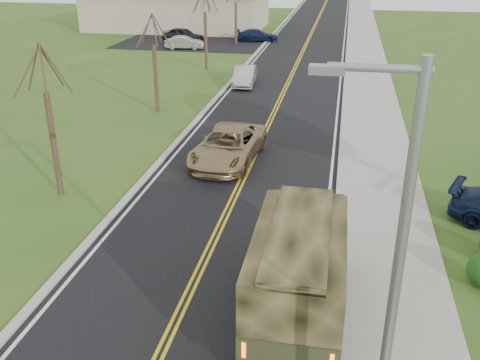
# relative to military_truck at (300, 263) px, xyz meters

# --- Properties ---
(road) EXTENTS (8.00, 120.00, 0.01)m
(road) POSITION_rel_military_truck_xyz_m (-3.20, 36.13, -1.79)
(road) COLOR black
(road) RESTS_ON ground
(curb_right) EXTENTS (0.30, 120.00, 0.12)m
(curb_right) POSITION_rel_military_truck_xyz_m (0.95, 36.13, -1.73)
(curb_right) COLOR #9E998E
(curb_right) RESTS_ON ground
(sidewalk_right) EXTENTS (3.20, 120.00, 0.10)m
(sidewalk_right) POSITION_rel_military_truck_xyz_m (2.70, 36.13, -1.74)
(sidewalk_right) COLOR #9E998E
(sidewalk_right) RESTS_ON ground
(curb_left) EXTENTS (0.30, 120.00, 0.10)m
(curb_left) POSITION_rel_military_truck_xyz_m (-7.35, 36.13, -1.74)
(curb_left) COLOR #9E998E
(curb_left) RESTS_ON ground
(street_light) EXTENTS (1.65, 0.22, 8.00)m
(street_light) POSITION_rel_military_truck_xyz_m (1.70, -4.37, 2.64)
(street_light) COLOR gray
(street_light) RESTS_ON ground
(bare_tree_a) EXTENTS (1.93, 2.26, 6.08)m
(bare_tree_a) POSITION_rel_military_truck_xyz_m (-10.20, 6.13, 0.83)
(bare_tree_a) COLOR #38281C
(bare_tree_a) RESTS_ON ground
(bare_tree_b) EXTENTS (1.83, 2.14, 5.73)m
(bare_tree_b) POSITION_rel_military_truck_xyz_m (-10.20, 18.13, 0.68)
(bare_tree_b) COLOR #38281C
(bare_tree_b) RESTS_ON ground
(bare_tree_c) EXTENTS (2.04, 2.39, 6.42)m
(bare_tree_c) POSITION_rel_military_truck_xyz_m (-10.20, 30.13, 0.98)
(bare_tree_c) COLOR #38281C
(bare_tree_c) RESTS_ON ground
(bare_tree_d) EXTENTS (1.88, 2.20, 5.91)m
(bare_tree_d) POSITION_rel_military_truck_xyz_m (-10.20, 42.13, 0.76)
(bare_tree_d) COLOR #38281C
(bare_tree_d) RESTS_ON ground
(commercial_building) EXTENTS (25.50, 21.50, 5.65)m
(commercial_building) POSITION_rel_military_truck_xyz_m (-19.18, 52.10, 0.89)
(commercial_building) COLOR tan
(commercial_building) RESTS_ON ground
(military_truck) EXTENTS (2.25, 6.30, 3.13)m
(military_truck) POSITION_rel_military_truck_xyz_m (0.00, 0.00, 0.00)
(military_truck) COLOR black
(military_truck) RESTS_ON ground
(suv_champagne) EXTENTS (3.03, 5.81, 1.56)m
(suv_champagne) POSITION_rel_military_truck_xyz_m (-4.26, 10.90, -1.01)
(suv_champagne) COLOR #9C8258
(suv_champagne) RESTS_ON ground
(sedan_silver) EXTENTS (1.75, 4.17, 1.34)m
(sedan_silver) POSITION_rel_military_truck_xyz_m (-6.20, 25.47, -1.12)
(sedan_silver) COLOR #B4B4B9
(sedan_silver) RESTS_ON ground
(lot_car_dark) EXTENTS (4.63, 2.79, 1.47)m
(lot_car_dark) POSITION_rel_military_truck_xyz_m (-15.75, 42.17, -1.06)
(lot_car_dark) COLOR black
(lot_car_dark) RESTS_ON ground
(lot_car_silver) EXTENTS (3.84, 1.86, 1.21)m
(lot_car_silver) POSITION_rel_military_truck_xyz_m (-14.55, 38.57, -1.19)
(lot_car_silver) COLOR #A5A4A9
(lot_car_silver) RESTS_ON ground
(lot_car_navy) EXTENTS (4.47, 2.46, 1.23)m
(lot_car_navy) POSITION_rel_military_truck_xyz_m (-8.38, 44.30, -1.18)
(lot_car_navy) COLOR #0F1B3A
(lot_car_navy) RESTS_ON ground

